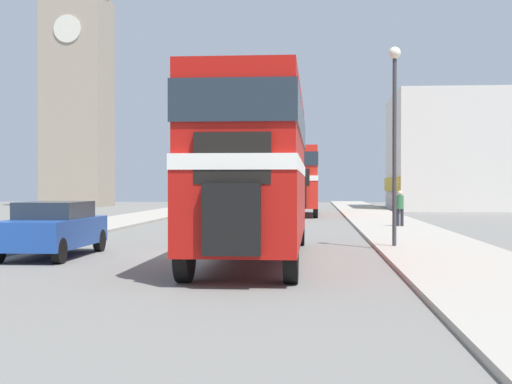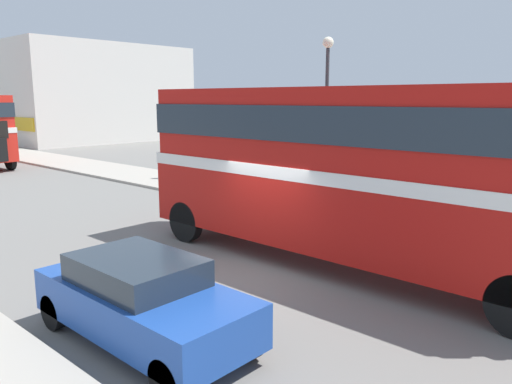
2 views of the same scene
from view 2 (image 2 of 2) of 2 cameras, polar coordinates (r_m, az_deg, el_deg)
name	(u,v)px [view 2 (image 2 of 2)]	position (r m, az deg, el deg)	size (l,w,h in m)	color
ground_plane	(251,272)	(11.95, -0.54, -9.12)	(120.00, 120.00, 0.00)	slate
sidewalk_right	(388,219)	(17.29, 14.88, -3.02)	(3.50, 120.00, 0.12)	#A8A093
double_decker_bus	(337,162)	(11.94, 9.26, 3.42)	(2.40, 10.98, 4.29)	#B2140F
car_parked_near	(142,299)	(8.67, -12.89, -11.86)	(1.75, 4.15, 1.47)	#1E479E
pedestrian_walking	(168,161)	(25.03, -10.01, 3.50)	(0.31, 0.31, 1.55)	#282833
street_lamp	(327,101)	(16.70, 8.07, 10.26)	(0.36, 0.36, 5.86)	#38383D
shop_building_block	(93,94)	(51.78, -18.17, 10.61)	(16.51, 10.96, 8.94)	silver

